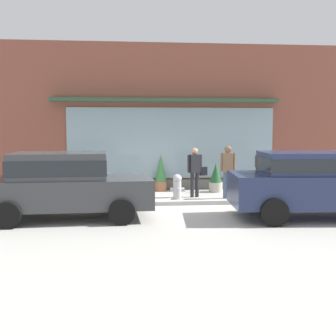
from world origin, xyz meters
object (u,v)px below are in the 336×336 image
object	(u,v)px
potted_plant_doorstep	(72,182)
potted_plant_window_center	(216,178)
parked_car_navy	(316,181)
potted_plant_window_right	(251,185)
fire_hydrant	(177,188)
pedestrian_with_handbag	(195,169)
pedestrian_passerby	(228,167)
parked_car_dark_gray	(65,182)
potted_plant_window_left	(161,174)

from	to	relation	value
potted_plant_doorstep	potted_plant_window_center	bearing A→B (deg)	-0.91
parked_car_navy	potted_plant_window_center	xyz separation A→B (m)	(-1.57, 4.53, -0.45)
potted_plant_doorstep	potted_plant_window_right	xyz separation A→B (m)	(6.27, -0.08, -0.18)
fire_hydrant	potted_plant_window_right	world-z (taller)	fire_hydrant
fire_hydrant	pedestrian_with_handbag	xyz separation A→B (m)	(0.66, 0.64, 0.53)
pedestrian_with_handbag	parked_car_navy	distance (m)	4.28
pedestrian_passerby	potted_plant_doorstep	size ratio (longest dim) A/B	1.99
pedestrian_with_handbag	parked_car_navy	bearing A→B (deg)	-70.26
potted_plant_window_center	pedestrian_with_handbag	bearing A→B (deg)	-130.75
potted_plant_window_right	potted_plant_window_center	world-z (taller)	potted_plant_window_center
parked_car_navy	potted_plant_window_center	size ratio (longest dim) A/B	4.35
fire_hydrant	potted_plant_window_center	bearing A→B (deg)	47.17
potted_plant_window_center	pedestrian_passerby	bearing A→B (deg)	-86.01
pedestrian_with_handbag	potted_plant_window_right	xyz separation A→B (m)	(2.18, 1.03, -0.70)
fire_hydrant	potted_plant_window_right	size ratio (longest dim) A/B	1.80
pedestrian_passerby	potted_plant_window_right	distance (m)	1.98
pedestrian_with_handbag	potted_plant_window_right	bearing A→B (deg)	9.98
pedestrian_passerby	potted_plant_window_right	xyz separation A→B (m)	(1.19, 1.38, -0.76)
parked_car_navy	potted_plant_doorstep	xyz separation A→B (m)	(-6.55, 4.61, -0.54)
parked_car_dark_gray	parked_car_navy	size ratio (longest dim) A/B	0.94
fire_hydrant	pedestrian_with_handbag	world-z (taller)	pedestrian_with_handbag
fire_hydrant	pedestrian_passerby	xyz separation A→B (m)	(1.65, 0.29, 0.59)
potted_plant_window_center	potted_plant_window_right	bearing A→B (deg)	-0.15
potted_plant_window_left	fire_hydrant	bearing A→B (deg)	-80.63
fire_hydrant	potted_plant_window_left	world-z (taller)	potted_plant_window_left
potted_plant_doorstep	fire_hydrant	bearing A→B (deg)	-27.13
fire_hydrant	pedestrian_with_handbag	bearing A→B (deg)	44.10
potted_plant_window_left	potted_plant_window_right	world-z (taller)	potted_plant_window_left
potted_plant_window_center	potted_plant_doorstep	bearing A→B (deg)	179.09
pedestrian_passerby	pedestrian_with_handbag	bearing A→B (deg)	173.03
fire_hydrant	potted_plant_window_center	distance (m)	2.29
pedestrian_passerby	parked_car_dark_gray	xyz separation A→B (m)	(-4.71, -2.64, -0.07)
pedestrian_with_handbag	potted_plant_window_center	bearing A→B (deg)	33.90
parked_car_navy	pedestrian_passerby	bearing A→B (deg)	119.39
parked_car_dark_gray	potted_plant_window_center	bearing A→B (deg)	38.31
parked_car_navy	potted_plant_window_center	distance (m)	4.82
parked_car_navy	potted_plant_doorstep	world-z (taller)	parked_car_navy
parked_car_dark_gray	potted_plant_window_center	distance (m)	6.14
pedestrian_with_handbag	potted_plant_window_left	bearing A→B (deg)	109.47
potted_plant_window_right	parked_car_navy	bearing A→B (deg)	-86.44
pedestrian_passerby	parked_car_navy	world-z (taller)	pedestrian_passerby
parked_car_dark_gray	potted_plant_doorstep	world-z (taller)	parked_car_dark_gray
pedestrian_passerby	potted_plant_window_center	xyz separation A→B (m)	(-0.10, 1.38, -0.51)
pedestrian_passerby	parked_car_navy	distance (m)	3.48
parked_car_dark_gray	fire_hydrant	bearing A→B (deg)	34.72
pedestrian_with_handbag	potted_plant_doorstep	size ratio (longest dim) A/B	1.90
parked_car_navy	potted_plant_window_right	size ratio (longest dim) A/B	9.70
pedestrian_passerby	parked_car_dark_gray	world-z (taller)	pedestrian_passerby
parked_car_navy	potted_plant_window_left	world-z (taller)	parked_car_navy
potted_plant_window_center	fire_hydrant	bearing A→B (deg)	-132.83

